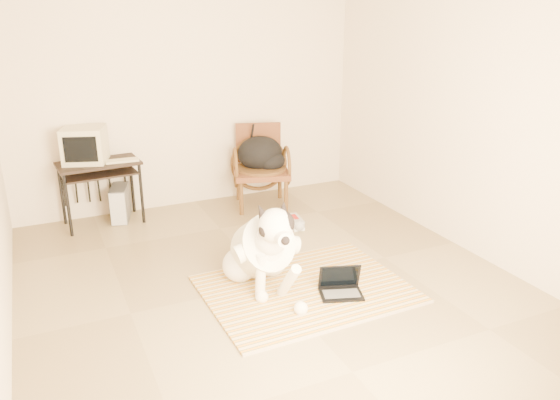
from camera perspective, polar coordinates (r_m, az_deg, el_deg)
floor at (r=4.70m, az=-1.03°, el=-8.66°), size 4.50×4.50×0.00m
wall_back at (r=6.32m, az=-9.52°, el=11.44°), size 4.50×0.00×4.50m
wall_front at (r=2.43m, az=20.73°, el=-3.05°), size 4.50×0.00×4.50m
wall_right at (r=5.34m, az=19.20°, el=9.12°), size 0.00×4.50×4.50m
rug at (r=4.59m, az=2.72°, el=-9.26°), size 1.66×1.28×0.02m
dog at (r=4.48m, az=-1.84°, el=-5.20°), size 0.58×1.21×0.87m
laptop at (r=4.51m, az=6.33°, el=-8.99°), size 0.40×0.34×0.24m
computer_desk at (r=6.03m, az=-18.37°, el=2.86°), size 0.86×0.52×0.68m
crt_monitor at (r=6.01m, az=-19.74°, el=5.44°), size 0.51×0.50×0.37m
desk_keyboard at (r=5.96m, az=-16.18°, el=3.98°), size 0.34×0.14×0.02m
pc_tower at (r=6.21m, az=-16.36°, el=-0.33°), size 0.27×0.43×0.38m
rattan_chair at (r=6.34m, az=-2.05°, el=3.55°), size 0.76×0.74×0.93m
backpack at (r=6.30m, az=-1.90°, el=4.78°), size 0.53×0.46×0.39m
sneaker_left at (r=5.60m, az=-1.57°, el=-3.28°), size 0.18×0.31×0.10m
sneaker_right at (r=5.83m, az=1.62°, el=-2.33°), size 0.16×0.31×0.10m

